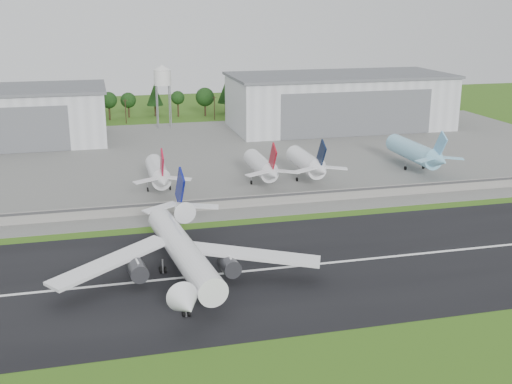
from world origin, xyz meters
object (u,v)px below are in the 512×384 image
object	(u,v)px
parked_jet_skyblue	(417,152)
parked_jet_navy	(309,163)
main_airliner	(183,258)
parked_jet_red_a	(159,173)
parked_jet_red_b	(263,167)
ground_vehicle	(193,288)

from	to	relation	value
parked_jet_skyblue	parked_jet_navy	bearing A→B (deg)	-173.13
main_airliner	parked_jet_red_a	size ratio (longest dim) A/B	1.89
parked_jet_red_a	parked_jet_skyblue	size ratio (longest dim) A/B	0.84
parked_jet_red_a	parked_jet_red_b	world-z (taller)	parked_jet_red_a
ground_vehicle	parked_jet_navy	distance (m)	89.10
parked_jet_navy	parked_jet_red_a	bearing A→B (deg)	-179.97
ground_vehicle	main_airliner	bearing A→B (deg)	-6.05
ground_vehicle	parked_jet_red_b	bearing A→B (deg)	-38.37
parked_jet_red_a	ground_vehicle	bearing A→B (deg)	-90.61
ground_vehicle	parked_jet_skyblue	world-z (taller)	parked_jet_skyblue
parked_jet_red_a	parked_jet_red_b	distance (m)	33.40
ground_vehicle	parked_jet_red_a	world-z (taller)	parked_jet_red_a
ground_vehicle	parked_jet_skyblue	bearing A→B (deg)	-62.75
parked_jet_red_b	parked_jet_skyblue	size ratio (longest dim) A/B	0.84
parked_jet_navy	parked_jet_skyblue	world-z (taller)	parked_jet_skyblue
main_airliner	parked_jet_red_b	world-z (taller)	main_airliner
parked_jet_red_b	main_airliner	bearing A→B (deg)	-117.62
ground_vehicle	parked_jet_navy	world-z (taller)	parked_jet_navy
parked_jet_red_a	parked_jet_skyblue	xyz separation A→B (m)	(90.64, 5.05, 0.36)
parked_jet_red_a	parked_jet_navy	bearing A→B (deg)	0.03
parked_jet_red_b	parked_jet_navy	bearing A→B (deg)	0.10
parked_jet_red_a	parked_jet_navy	world-z (taller)	parked_jet_navy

